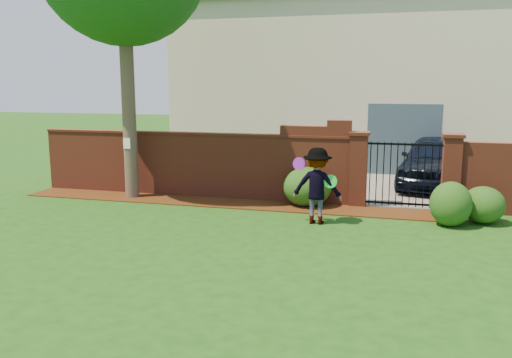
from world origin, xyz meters
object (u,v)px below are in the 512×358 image
(frisbee_purple, at_px, (299,164))
(frisbee_green, at_px, (330,181))
(car, at_px, (434,162))
(man, at_px, (317,186))

(frisbee_purple, bearing_deg, frisbee_green, -9.22)
(frisbee_purple, distance_m, frisbee_green, 0.80)
(car, bearing_deg, frisbee_green, -105.87)
(car, xyz_separation_m, frisbee_green, (-2.42, -5.10, 0.21))
(man, height_order, frisbee_purple, man)
(car, height_order, man, man)
(car, relative_size, frisbee_purple, 15.93)
(frisbee_green, bearing_deg, car, 64.57)
(man, xyz_separation_m, frisbee_green, (0.31, -0.09, 0.14))
(man, bearing_deg, car, -116.25)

